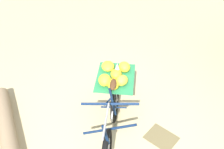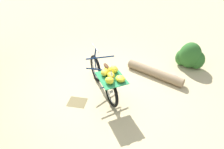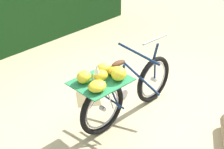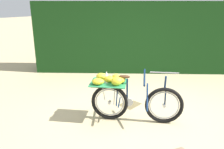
# 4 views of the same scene
# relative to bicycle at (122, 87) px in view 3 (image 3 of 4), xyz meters

# --- Properties ---
(ground_plane) EXTENTS (60.00, 60.00, 0.00)m
(ground_plane) POSITION_rel_bicycle_xyz_m (0.30, -0.06, -0.52)
(ground_plane) COLOR #C6B284
(bicycle) EXTENTS (1.25, 1.64, 1.03)m
(bicycle) POSITION_rel_bicycle_xyz_m (0.00, 0.00, 0.00)
(bicycle) COLOR black
(bicycle) RESTS_ON ground_plane
(leaf_litter_patch) EXTENTS (0.44, 0.36, 0.01)m
(leaf_litter_patch) POSITION_rel_bicycle_xyz_m (0.61, 0.41, -0.52)
(leaf_litter_patch) COLOR olive
(leaf_litter_patch) RESTS_ON ground_plane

